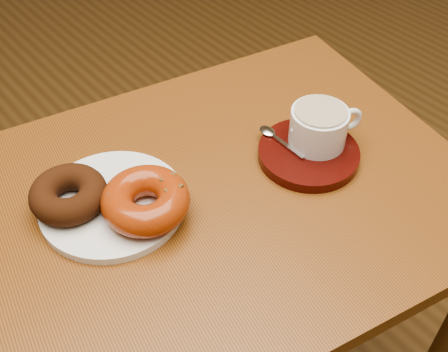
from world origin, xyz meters
TOP-DOWN VIEW (x-y plane):
  - cafe_table at (-0.05, 0.12)m, footprint 0.88×0.73m
  - donut_plate at (-0.18, 0.19)m, footprint 0.29×0.29m
  - donut_cinnamon at (-0.23, 0.22)m, footprint 0.15×0.15m
  - donut_caramel at (-0.15, 0.14)m, footprint 0.13×0.13m
  - saucer at (0.11, 0.08)m, footprint 0.19×0.19m
  - coffee_cup at (0.14, 0.09)m, footprint 0.12×0.09m
  - teaspoon at (0.09, 0.15)m, footprint 0.02×0.10m

SIDE VIEW (x-z plane):
  - cafe_table at x=-0.05m, z-range 0.25..0.99m
  - donut_plate at x=-0.18m, z-range 0.74..0.75m
  - saucer at x=0.11m, z-range 0.74..0.75m
  - teaspoon at x=0.09m, z-range 0.75..0.76m
  - donut_cinnamon at x=-0.23m, z-range 0.75..0.79m
  - donut_caramel at x=-0.15m, z-range 0.75..0.79m
  - coffee_cup at x=0.14m, z-range 0.75..0.82m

